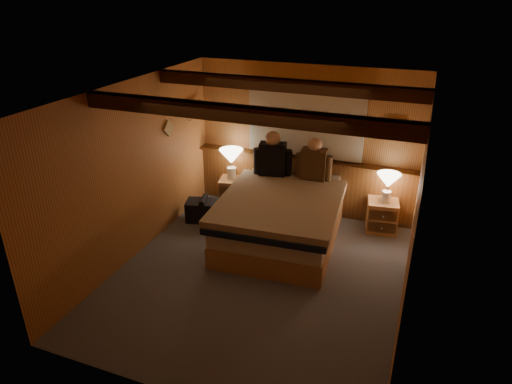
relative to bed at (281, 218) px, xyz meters
The scene contains 19 objects.
floor 0.99m from the bed, 89.76° to the right, with size 4.20×4.20×0.00m, color slate.
ceiling 2.22m from the bed, 89.76° to the right, with size 4.20×4.20×0.00m, color #D8A051.
wall_back 1.44m from the bed, 89.82° to the left, with size 3.60×3.60×0.00m, color #D8934D.
wall_left 2.18m from the bed, 152.92° to the right, with size 4.20×4.20×0.00m, color #D8934D.
wall_right 2.18m from the bed, 26.98° to the right, with size 4.20×4.20×0.00m, color #D8934D.
wall_front 3.13m from the bed, 89.93° to the right, with size 3.60×3.60×0.00m, color #D8934D.
wainscot 1.12m from the bed, 89.80° to the left, with size 3.60×0.23×0.94m.
curtain_window 1.59m from the bed, 89.80° to the left, with size 2.18×0.09×1.11m.
ceiling_beams 2.08m from the bed, 89.72° to the right, with size 3.60×1.65×0.16m.
coat_rail 2.24m from the bed, 159.03° to the left, with size 0.05×0.55×0.24m.
framed_print 2.13m from the bed, 40.57° to the left, with size 0.30×0.04×0.25m.
bed is the anchor object (origin of this frame).
nightstand_left 1.43m from the bed, 143.04° to the left, with size 0.51×0.48×0.48m.
nightstand_right 1.60m from the bed, 32.27° to the left, with size 0.51×0.47×0.50m.
lamp_left 1.53m from the bed, 143.14° to the left, with size 0.40×0.40×0.52m.
lamp_right 1.68m from the bed, 31.53° to the left, with size 0.35×0.35×0.46m.
person_left 1.05m from the bed, 118.23° to the left, with size 0.60×0.32×0.74m.
person_right 1.04m from the bed, 72.30° to the left, with size 0.57×0.24×0.69m.
duffel_bag 1.39m from the bed, behind, with size 0.62×0.47×0.40m.
Camera 1 is at (1.76, -4.71, 3.50)m, focal length 32.00 mm.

